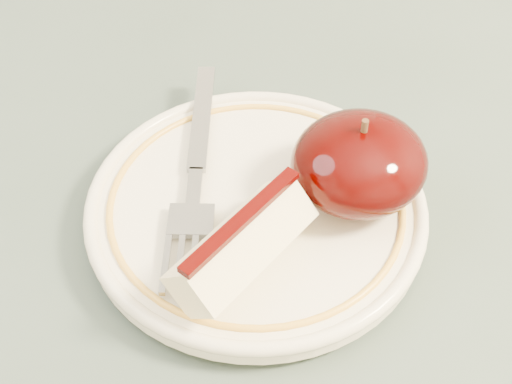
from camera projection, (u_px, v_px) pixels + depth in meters
name	position (u px, v px, depth m)	size (l,w,h in m)	color
table	(307.00, 296.00, 0.52)	(0.90, 0.90, 0.75)	olive
plate	(256.00, 207.00, 0.44)	(0.21, 0.21, 0.02)	beige
apple_half	(359.00, 163.00, 0.42)	(0.08, 0.08, 0.06)	black
apple_wedge	(242.00, 244.00, 0.39)	(0.10, 0.07, 0.04)	beige
fork	(196.00, 172.00, 0.45)	(0.10, 0.18, 0.00)	#96989E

